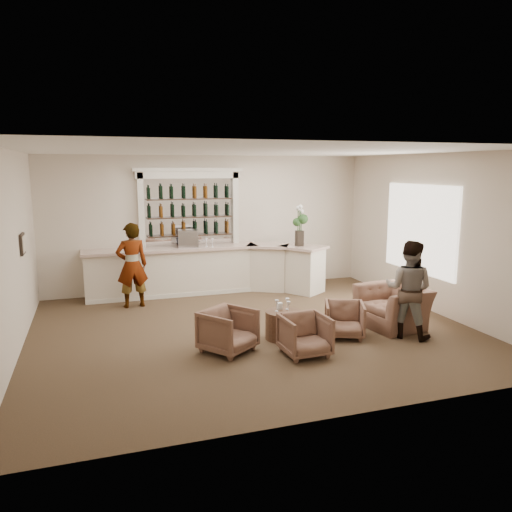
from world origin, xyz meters
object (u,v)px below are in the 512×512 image
Objects in this scene: bar_counter at (208,270)px; flower_vase at (300,223)px; guest at (409,289)px; sommelier at (132,265)px; cocktail_table at (283,325)px; armchair_far at (393,307)px; espresso_machine at (188,238)px; armchair_right at (344,320)px; armchair_center at (305,335)px; armchair_left at (228,331)px.

flower_vase is (2.13, -0.58, 1.12)m from bar_counter.
guest is at bearing -57.54° from bar_counter.
sommelier is at bearing 8.94° from guest.
armchair_far is at bearing -0.69° from cocktail_table.
espresso_machine reaches higher than armchair_far.
armchair_right is at bearing 28.94° from guest.
flower_vase reaches higher than armchair_center.
armchair_left is 1.13× the size of armchair_right.
armchair_right is 1.18m from armchair_far.
bar_counter is at bearing 164.78° from flower_vase.
armchair_left is at bearing -128.74° from flower_vase.
espresso_machine is at bearing 168.29° from bar_counter.
flower_vase is at bearing -176.89° from armchair_far.
espresso_machine reaches higher than bar_counter.
armchair_far is at bearing 18.82° from armchair_center.
armchair_left reaches higher than cocktail_table.
espresso_machine is at bearing -157.18° from sommelier.
guest is at bearing -44.46° from espresso_machine.
armchair_far is (0.08, 0.58, -0.49)m from guest.
guest is at bearing -15.84° from cocktail_table.
sommelier is 4.03m from flower_vase.
espresso_machine is at bearing 100.69° from armchair_center.
guest is (2.69, -4.22, 0.30)m from bar_counter.
espresso_machine is (-0.99, 3.71, 1.10)m from cocktail_table.
armchair_center is (1.14, -0.54, -0.02)m from armchair_left.
cocktail_table is 0.54× the size of armchair_far.
guest reaches higher than armchair_far.
armchair_center is 4.79m from espresso_machine.
flower_vase is (1.55, 3.90, 1.36)m from armchair_center.
armchair_center is 2.34m from armchair_far.
armchair_far is at bearing -39.70° from espresso_machine.
armchair_left is (1.27, -3.26, -0.57)m from sommelier.
guest reaches higher than cocktail_table.
espresso_machine is at bearing 52.34° from armchair_left.
cocktail_table is 0.93× the size of armchair_right.
bar_counter is 3.98m from armchair_left.
cocktail_table is 2.31m from guest.
flower_vase is at bearing -5.05° from espresso_machine.
espresso_machine reaches higher than cocktail_table.
espresso_machine is at bearing 140.76° from armchair_right.
sommelier is 2.66× the size of armchair_right.
espresso_machine is at bearing -147.92° from armchair_far.
armchair_left reaches higher than armchair_center.
espresso_machine is at bearing 165.39° from flower_vase.
armchair_center is at bearing 53.92° from guest.
bar_counter is at bearing 45.84° from armchair_left.
armchair_left is (-3.25, 0.29, -0.52)m from guest.
guest is 2.19m from armchair_center.
espresso_machine is (-2.07, 3.97, 1.03)m from armchair_right.
armchair_center is 1.06× the size of armchair_right.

